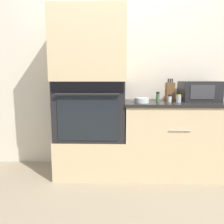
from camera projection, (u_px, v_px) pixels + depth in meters
ground_plane at (125, 184)px, 2.36m from camera, size 12.00×12.00×0.00m
wall_back at (125, 69)px, 2.80m from camera, size 8.00×0.05×2.50m
oven_cabinet_base at (92, 154)px, 2.64m from camera, size 0.80×0.60×0.44m
wall_oven at (91, 110)px, 2.55m from camera, size 0.77×0.64×0.66m
oven_cabinet_upper at (90, 47)px, 2.45m from camera, size 0.80×0.60×0.77m
counter_unit at (172, 138)px, 2.58m from camera, size 1.14×0.63×0.87m
microwave at (199, 91)px, 2.56m from camera, size 0.42×0.35×0.23m
knife_block at (170, 92)px, 2.60m from camera, size 0.09×0.11×0.26m
bowl at (142, 100)px, 2.38m from camera, size 0.16×0.16×0.05m
condiment_jar_near at (170, 99)px, 2.45m from camera, size 0.04×0.04×0.08m
condiment_jar_mid at (179, 99)px, 2.43m from camera, size 0.06×0.06×0.09m
condiment_jar_far at (158, 97)px, 2.49m from camera, size 0.04×0.04×0.12m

